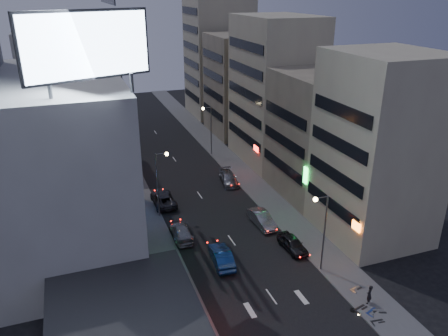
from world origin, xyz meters
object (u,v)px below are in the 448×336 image
road_car_blue (221,256)px  road_car_silver (182,232)px  parked_car_right_mid (262,219)px  scooter_blue (375,302)px  parked_car_right_far (228,178)px  person (369,294)px  parked_car_right_near (292,244)px  parked_car_left (163,199)px  scooter_silver_a (386,305)px  scooter_black_a (383,314)px  scooter_silver_b (359,280)px  scooter_black_b (364,299)px

road_car_blue → road_car_silver: road_car_blue is taller
parked_car_right_mid → scooter_blue: 16.66m
parked_car_right_far → person: 28.27m
person → parked_car_right_near: bearing=-108.3°
parked_car_left → scooter_silver_a: parked_car_left is taller
scooter_black_a → parked_car_right_far: bearing=11.4°
scooter_silver_a → scooter_silver_b: bearing=25.7°
road_car_blue → parked_car_left: bearing=-74.6°
parked_car_right_near → scooter_black_a: 12.10m
scooter_blue → road_car_blue: bearing=24.9°
parked_car_right_far → scooter_silver_b: size_ratio=3.05×
parked_car_right_near → parked_car_left: 18.19m
parked_car_right_mid → parked_car_left: parked_car_right_mid is taller
parked_car_right_far → scooter_black_a: size_ratio=3.09×
parked_car_right_mid → road_car_blue: (-6.96, -5.63, 0.02)m
parked_car_right_near → person: (2.16, -9.88, 0.28)m
road_car_silver → scooter_black_a: road_car_silver is taller
parked_car_right_far → scooter_silver_b: bearing=-75.2°
parked_car_right_mid → parked_car_right_far: parked_car_right_mid is taller
scooter_black_a → scooter_black_b: 2.11m
scooter_silver_b → person: bearing=150.1°
scooter_silver_a → scooter_blue: scooter_silver_a is taller
parked_car_left → scooter_black_b: 27.54m
road_car_silver → scooter_black_b: (12.02, -16.15, -0.04)m
scooter_silver_a → parked_car_left: bearing=51.4°
parked_car_right_near → road_car_silver: size_ratio=0.87×
parked_car_left → scooter_silver_a: bearing=116.9°
road_car_blue → parked_car_right_near: bearing=-176.3°
parked_car_right_far → parked_car_right_near: bearing=-81.2°
scooter_blue → scooter_black_b: bearing=25.5°
parked_car_left → road_car_silver: parked_car_left is taller
road_car_silver → person: size_ratio=2.79×
parked_car_right_near → scooter_blue: size_ratio=2.45×
parked_car_right_far → scooter_silver_a: bearing=-75.9°
scooter_silver_a → parked_car_right_near: bearing=39.1°
parked_car_right_far → scooter_black_b: size_ratio=2.76×
person → scooter_black_b: bearing=-33.6°
road_car_blue → scooter_blue: bearing=138.7°
parked_car_right_near → scooter_blue: bearing=-80.6°
road_car_blue → person: 14.22m
person → scooter_silver_b: 2.50m
parked_car_left → person: size_ratio=3.10×
road_car_silver → person: bearing=131.1°
parked_car_right_mid → scooter_silver_a: (3.88, -16.96, -0.13)m
road_car_silver → road_car_blue: bearing=115.7°
parked_car_left → scooter_silver_b: 26.07m
parked_car_right_near → road_car_blue: 7.85m
parked_car_right_mid → road_car_blue: bearing=-144.0°
scooter_silver_b → parked_car_left: bearing=17.9°
parked_car_right_near → parked_car_left: (-10.47, 14.87, 0.03)m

